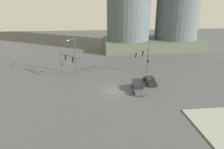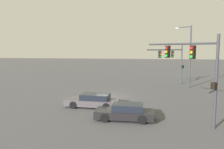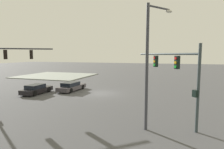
{
  "view_description": "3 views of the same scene",
  "coord_description": "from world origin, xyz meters",
  "px_view_note": "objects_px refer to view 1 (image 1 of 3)",
  "views": [
    {
      "loc": [
        -3.75,
        -32.69,
        15.15
      ],
      "look_at": [
        -0.04,
        1.44,
        2.66
      ],
      "focal_mm": 31.66,
      "sensor_mm": 36.0,
      "label": 1
    },
    {
      "loc": [
        24.05,
        4.14,
        5.28
      ],
      "look_at": [
        1.78,
        0.86,
        2.65
      ],
      "focal_mm": 36.73,
      "sensor_mm": 36.0,
      "label": 2
    },
    {
      "loc": [
        -8.79,
        21.95,
        4.96
      ],
      "look_at": [
        -2.45,
        2.73,
        2.8
      ],
      "focal_mm": 29.94,
      "sensor_mm": 36.0,
      "label": 3
    }
  ],
  "objects_px": {
    "traffic_signal_near_corner": "(66,60)",
    "sedan_car_approaching": "(150,81)",
    "traffic_signal_opposite_side": "(143,57)",
    "streetlamp_curved_arm": "(75,54)",
    "sedan_car_waiting_far": "(138,88)"
  },
  "relations": [
    {
      "from": "sedan_car_approaching",
      "to": "sedan_car_waiting_far",
      "type": "bearing_deg",
      "value": -44.73
    },
    {
      "from": "sedan_car_approaching",
      "to": "traffic_signal_near_corner",
      "type": "bearing_deg",
      "value": -106.68
    },
    {
      "from": "streetlamp_curved_arm",
      "to": "sedan_car_waiting_far",
      "type": "bearing_deg",
      "value": 86.37
    },
    {
      "from": "sedan_car_approaching",
      "to": "sedan_car_waiting_far",
      "type": "distance_m",
      "value": 4.5
    },
    {
      "from": "traffic_signal_opposite_side",
      "to": "sedan_car_approaching",
      "type": "relative_size",
      "value": 1.44
    },
    {
      "from": "traffic_signal_near_corner",
      "to": "sedan_car_approaching",
      "type": "height_order",
      "value": "traffic_signal_near_corner"
    },
    {
      "from": "traffic_signal_near_corner",
      "to": "traffic_signal_opposite_side",
      "type": "height_order",
      "value": "traffic_signal_opposite_side"
    },
    {
      "from": "traffic_signal_near_corner",
      "to": "sedan_car_approaching",
      "type": "xyz_separation_m",
      "value": [
        16.78,
        -5.22,
        -3.28
      ]
    },
    {
      "from": "sedan_car_waiting_far",
      "to": "streetlamp_curved_arm",
      "type": "bearing_deg",
      "value": -127.13
    },
    {
      "from": "traffic_signal_near_corner",
      "to": "streetlamp_curved_arm",
      "type": "distance_m",
      "value": 2.62
    },
    {
      "from": "streetlamp_curved_arm",
      "to": "sedan_car_waiting_far",
      "type": "height_order",
      "value": "streetlamp_curved_arm"
    },
    {
      "from": "sedan_car_approaching",
      "to": "traffic_signal_opposite_side",
      "type": "bearing_deg",
      "value": -176.38
    },
    {
      "from": "streetlamp_curved_arm",
      "to": "sedan_car_waiting_far",
      "type": "xyz_separation_m",
      "value": [
        11.82,
        -10.14,
        -4.14
      ]
    },
    {
      "from": "sedan_car_approaching",
      "to": "streetlamp_curved_arm",
      "type": "bearing_deg",
      "value": -114.28
    },
    {
      "from": "traffic_signal_opposite_side",
      "to": "sedan_car_approaching",
      "type": "bearing_deg",
      "value": 52.63
    }
  ]
}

